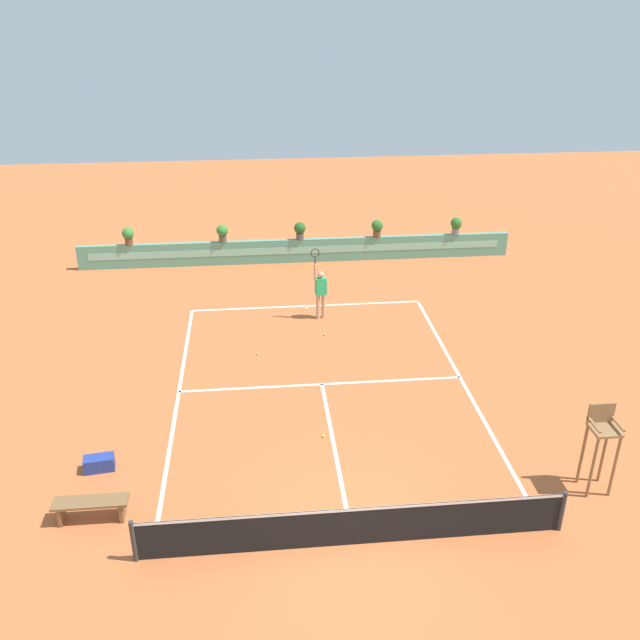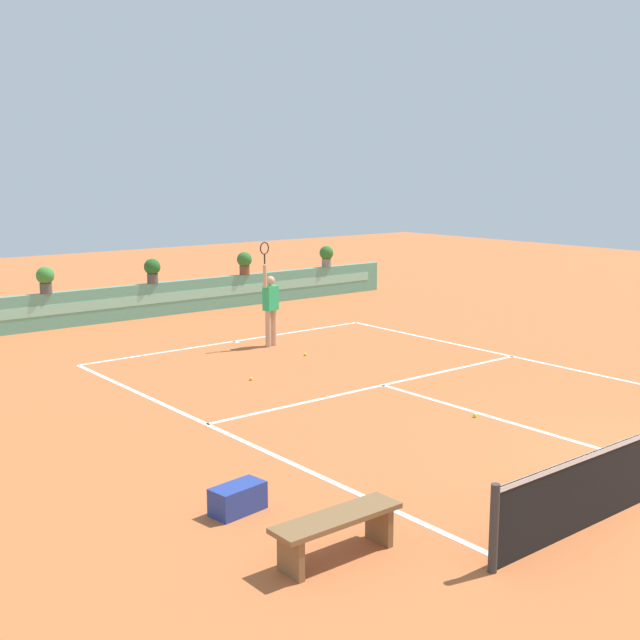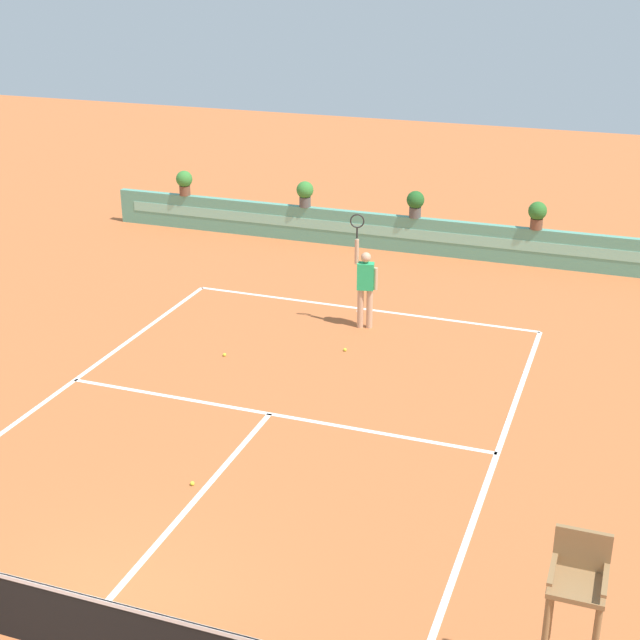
# 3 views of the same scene
# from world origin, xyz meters

# --- Properties ---
(ground_plane) EXTENTS (60.00, 60.00, 0.00)m
(ground_plane) POSITION_xyz_m (0.00, 6.00, 0.00)
(ground_plane) COLOR #BC6033
(court_lines) EXTENTS (8.32, 11.94, 0.01)m
(court_lines) POSITION_xyz_m (0.00, 6.72, 0.00)
(court_lines) COLOR white
(court_lines) RESTS_ON ground
(net) EXTENTS (8.92, 0.10, 1.00)m
(net) POSITION_xyz_m (0.00, 0.00, 0.51)
(net) COLOR #333333
(net) RESTS_ON ground
(back_wall_barrier) EXTENTS (18.00, 0.21, 1.00)m
(back_wall_barrier) POSITION_xyz_m (0.00, 16.39, 0.50)
(back_wall_barrier) COLOR #599E84
(back_wall_barrier) RESTS_ON ground
(umpire_chair) EXTENTS (0.60, 0.60, 2.14)m
(umpire_chair) POSITION_xyz_m (5.72, 1.26, 1.34)
(umpire_chair) COLOR olive
(umpire_chair) RESTS_ON ground
(tennis_player) EXTENTS (0.61, 0.29, 2.58)m
(tennis_player) POSITION_xyz_m (0.41, 10.85, 1.05)
(tennis_player) COLOR tan
(tennis_player) RESTS_ON ground
(tennis_ball_near_baseline) EXTENTS (0.07, 0.07, 0.07)m
(tennis_ball_near_baseline) POSITION_xyz_m (0.41, 9.48, 0.03)
(tennis_ball_near_baseline) COLOR #CCE033
(tennis_ball_near_baseline) RESTS_ON ground
(tennis_ball_mid_court) EXTENTS (0.07, 0.07, 0.07)m
(tennis_ball_mid_court) POSITION_xyz_m (-1.85, 8.40, 0.03)
(tennis_ball_mid_court) COLOR #CCE033
(tennis_ball_mid_court) RESTS_ON ground
(tennis_ball_by_sideline) EXTENTS (0.07, 0.07, 0.07)m
(tennis_ball_by_sideline) POSITION_xyz_m (-0.23, 3.81, 0.03)
(tennis_ball_by_sideline) COLOR #CCE033
(tennis_ball_by_sideline) RESTS_ON ground
(potted_plant_far_left) EXTENTS (0.48, 0.48, 0.72)m
(potted_plant_far_left) POSITION_xyz_m (-6.86, 16.39, 1.41)
(potted_plant_far_left) COLOR brown
(potted_plant_far_left) RESTS_ON back_wall_barrier
(potted_plant_left) EXTENTS (0.48, 0.48, 0.72)m
(potted_plant_left) POSITION_xyz_m (-3.08, 16.39, 1.41)
(potted_plant_left) COLOR #514C47
(potted_plant_left) RESTS_ON back_wall_barrier
(potted_plant_right) EXTENTS (0.48, 0.48, 0.72)m
(potted_plant_right) POSITION_xyz_m (3.33, 16.39, 1.41)
(potted_plant_right) COLOR brown
(potted_plant_right) RESTS_ON back_wall_barrier
(potted_plant_centre) EXTENTS (0.48, 0.48, 0.72)m
(potted_plant_centre) POSITION_xyz_m (0.10, 16.39, 1.41)
(potted_plant_centre) COLOR #514C47
(potted_plant_centre) RESTS_ON back_wall_barrier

